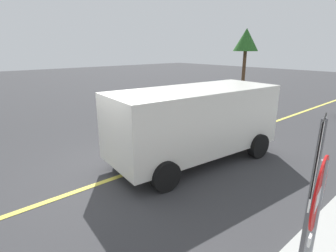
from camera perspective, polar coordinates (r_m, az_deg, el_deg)
The scene contains 7 objects.
ground_plane at distance 7.33m, azimuth -11.11°, elevation -10.84°, with size 80.00×80.00×0.00m, color #38383A.
lane_marking_centre at distance 9.03m, azimuth 5.58°, elevation -5.17°, with size 28.00×0.16×0.01m, color #E0D14C.
stop_sign at distance 3.25m, azimuth 28.78°, elevation -17.96°, with size 0.75×0.17×2.34m.
speed_limit_sign at distance 3.96m, azimuth 29.04°, elevation -8.97°, with size 0.52×0.16×2.52m.
white_van at distance 7.88m, azimuth 5.68°, elevation 1.25°, with size 5.37×2.68×2.20m.
car_silver_behind_van at distance 13.86m, azimuth 10.77°, elevation 5.77°, with size 4.37×2.29×1.64m.
tree_centre_verge at distance 22.27m, azimuth 16.42°, elevation 17.15°, with size 1.91×1.91×4.76m.
Camera 1 is at (-3.14, -5.72, 3.32)m, focal length 28.39 mm.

